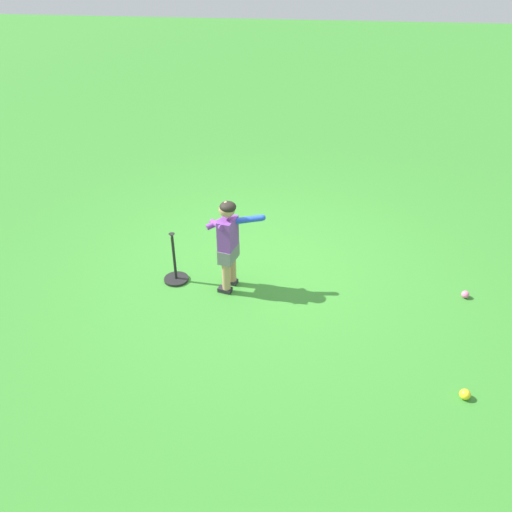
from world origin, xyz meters
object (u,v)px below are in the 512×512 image
at_px(child_batter, 228,238).
at_px(play_ball_behind_batter, 465,394).
at_px(play_ball_far_left, 465,294).
at_px(batting_tee, 176,273).

xyz_separation_m(child_batter, play_ball_behind_batter, (1.34, 2.28, -0.60)).
relative_size(play_ball_far_left, play_ball_behind_batter, 0.88).
bearing_deg(child_batter, play_ball_behind_batter, 59.52).
distance_m(play_ball_far_left, batting_tee, 3.23).
xyz_separation_m(child_batter, batting_tee, (-0.06, -0.64, -0.55)).
bearing_deg(play_ball_behind_batter, play_ball_far_left, 167.95).
xyz_separation_m(play_ball_far_left, batting_tee, (0.08, -3.23, 0.06)).
bearing_deg(child_batter, batting_tee, -95.47).
relative_size(play_ball_behind_batter, batting_tee, 0.15).
distance_m(play_ball_behind_batter, batting_tee, 3.24).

